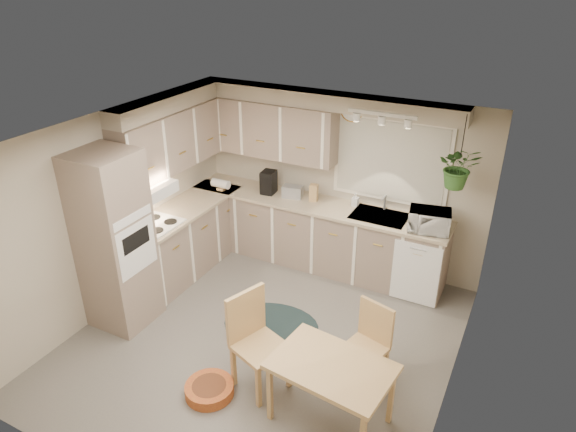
# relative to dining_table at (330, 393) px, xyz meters

# --- Properties ---
(floor) EXTENTS (4.20, 4.20, 0.00)m
(floor) POSITION_rel_dining_table_xyz_m (-1.10, 0.68, -0.33)
(floor) COLOR #656159
(floor) RESTS_ON ground
(ceiling) EXTENTS (4.20, 4.20, 0.00)m
(ceiling) POSITION_rel_dining_table_xyz_m (-1.10, 0.68, 2.07)
(ceiling) COLOR white
(ceiling) RESTS_ON wall_back
(wall_back) EXTENTS (4.00, 0.04, 2.40)m
(wall_back) POSITION_rel_dining_table_xyz_m (-1.10, 2.78, 0.87)
(wall_back) COLOR #B1A792
(wall_back) RESTS_ON floor
(wall_front) EXTENTS (4.00, 0.04, 2.40)m
(wall_front) POSITION_rel_dining_table_xyz_m (-1.10, -1.42, 0.87)
(wall_front) COLOR #B1A792
(wall_front) RESTS_ON floor
(wall_left) EXTENTS (0.04, 4.20, 2.40)m
(wall_left) POSITION_rel_dining_table_xyz_m (-3.10, 0.68, 0.87)
(wall_left) COLOR #B1A792
(wall_left) RESTS_ON floor
(wall_right) EXTENTS (0.04, 4.20, 2.40)m
(wall_right) POSITION_rel_dining_table_xyz_m (0.90, 0.68, 0.87)
(wall_right) COLOR #B1A792
(wall_right) RESTS_ON floor
(base_cab_left) EXTENTS (0.60, 1.85, 0.90)m
(base_cab_left) POSITION_rel_dining_table_xyz_m (-2.80, 1.56, 0.12)
(base_cab_left) COLOR gray
(base_cab_left) RESTS_ON floor
(base_cab_back) EXTENTS (3.60, 0.60, 0.90)m
(base_cab_back) POSITION_rel_dining_table_xyz_m (-1.30, 2.48, 0.12)
(base_cab_back) COLOR gray
(base_cab_back) RESTS_ON floor
(counter_left) EXTENTS (0.64, 1.89, 0.04)m
(counter_left) POSITION_rel_dining_table_xyz_m (-2.79, 1.56, 0.59)
(counter_left) COLOR tan
(counter_left) RESTS_ON base_cab_left
(counter_back) EXTENTS (3.64, 0.64, 0.04)m
(counter_back) POSITION_rel_dining_table_xyz_m (-1.30, 2.47, 0.59)
(counter_back) COLOR tan
(counter_back) RESTS_ON base_cab_back
(oven_stack) EXTENTS (0.65, 0.65, 2.10)m
(oven_stack) POSITION_rel_dining_table_xyz_m (-2.77, 0.31, 0.72)
(oven_stack) COLOR gray
(oven_stack) RESTS_ON floor
(wall_oven_face) EXTENTS (0.02, 0.56, 0.58)m
(wall_oven_face) POSITION_rel_dining_table_xyz_m (-2.45, 0.31, 0.72)
(wall_oven_face) COLOR white
(wall_oven_face) RESTS_ON oven_stack
(upper_cab_left) EXTENTS (0.35, 2.00, 0.75)m
(upper_cab_left) POSITION_rel_dining_table_xyz_m (-2.92, 1.68, 1.49)
(upper_cab_left) COLOR gray
(upper_cab_left) RESTS_ON wall_left
(upper_cab_back) EXTENTS (2.00, 0.35, 0.75)m
(upper_cab_back) POSITION_rel_dining_table_xyz_m (-2.10, 2.61, 1.49)
(upper_cab_back) COLOR gray
(upper_cab_back) RESTS_ON wall_back
(soffit_left) EXTENTS (0.30, 2.00, 0.20)m
(soffit_left) POSITION_rel_dining_table_xyz_m (-2.95, 1.68, 1.97)
(soffit_left) COLOR #B1A792
(soffit_left) RESTS_ON wall_left
(soffit_back) EXTENTS (3.60, 0.30, 0.20)m
(soffit_back) POSITION_rel_dining_table_xyz_m (-1.30, 2.63, 1.97)
(soffit_back) COLOR #B1A792
(soffit_back) RESTS_ON wall_back
(cooktop) EXTENTS (0.52, 0.58, 0.02)m
(cooktop) POSITION_rel_dining_table_xyz_m (-2.78, 0.98, 0.61)
(cooktop) COLOR white
(cooktop) RESTS_ON counter_left
(range_hood) EXTENTS (0.40, 0.60, 0.14)m
(range_hood) POSITION_rel_dining_table_xyz_m (-2.80, 0.98, 1.07)
(range_hood) COLOR white
(range_hood) RESTS_ON upper_cab_left
(window_blinds) EXTENTS (1.40, 0.02, 1.00)m
(window_blinds) POSITION_rel_dining_table_xyz_m (-0.40, 2.75, 1.27)
(window_blinds) COLOR beige
(window_blinds) RESTS_ON wall_back
(window_frame) EXTENTS (1.50, 0.02, 1.10)m
(window_frame) POSITION_rel_dining_table_xyz_m (-0.40, 2.76, 1.27)
(window_frame) COLOR white
(window_frame) RESTS_ON wall_back
(sink) EXTENTS (0.70, 0.48, 0.10)m
(sink) POSITION_rel_dining_table_xyz_m (-0.40, 2.48, 0.57)
(sink) COLOR #A1A4A8
(sink) RESTS_ON counter_back
(dishwasher_front) EXTENTS (0.58, 0.02, 0.83)m
(dishwasher_front) POSITION_rel_dining_table_xyz_m (0.20, 2.17, 0.09)
(dishwasher_front) COLOR white
(dishwasher_front) RESTS_ON base_cab_back
(track_light_bar) EXTENTS (0.80, 0.04, 0.04)m
(track_light_bar) POSITION_rel_dining_table_xyz_m (-0.40, 2.23, 2.00)
(track_light_bar) COLOR white
(track_light_bar) RESTS_ON ceiling
(wall_clock) EXTENTS (0.30, 0.03, 0.30)m
(wall_clock) POSITION_rel_dining_table_xyz_m (-0.95, 2.75, 1.85)
(wall_clock) COLOR #EAB052
(wall_clock) RESTS_ON wall_back
(dining_table) EXTENTS (1.14, 0.83, 0.67)m
(dining_table) POSITION_rel_dining_table_xyz_m (0.00, 0.00, 0.00)
(dining_table) COLOR tan
(dining_table) RESTS_ON floor
(chair_left) EXTENTS (0.62, 0.62, 1.03)m
(chair_left) POSITION_rel_dining_table_xyz_m (-0.78, 0.09, 0.18)
(chair_left) COLOR tan
(chair_left) RESTS_ON floor
(chair_back) EXTENTS (0.50, 0.50, 0.87)m
(chair_back) POSITION_rel_dining_table_xyz_m (0.10, 0.61, 0.10)
(chair_back) COLOR tan
(chair_back) RESTS_ON floor
(braided_rug) EXTENTS (1.29, 1.08, 0.01)m
(braided_rug) POSITION_rel_dining_table_xyz_m (-1.15, 0.96, -0.33)
(braided_rug) COLOR black
(braided_rug) RESTS_ON floor
(pet_bed) EXTENTS (0.55, 0.55, 0.11)m
(pet_bed) POSITION_rel_dining_table_xyz_m (-1.18, -0.25, -0.28)
(pet_bed) COLOR #AF6523
(pet_bed) RESTS_ON floor
(microwave) EXTENTS (0.53, 0.36, 0.33)m
(microwave) POSITION_rel_dining_table_xyz_m (0.24, 2.38, 0.77)
(microwave) COLOR white
(microwave) RESTS_ON counter_back
(soap_bottle) EXTENTS (0.08, 0.18, 0.08)m
(soap_bottle) POSITION_rel_dining_table_xyz_m (-0.79, 2.63, 0.65)
(soap_bottle) COLOR white
(soap_bottle) RESTS_ON counter_back
(hanging_plant) EXTENTS (0.57, 0.60, 0.39)m
(hanging_plant) POSITION_rel_dining_table_xyz_m (0.48, 2.38, 1.41)
(hanging_plant) COLOR #2F5D25
(hanging_plant) RESTS_ON ceiling
(coffee_maker) EXTENTS (0.20, 0.24, 0.32)m
(coffee_maker) POSITION_rel_dining_table_xyz_m (-2.01, 2.48, 0.77)
(coffee_maker) COLOR black
(coffee_maker) RESTS_ON counter_back
(toaster) EXTENTS (0.29, 0.20, 0.16)m
(toaster) POSITION_rel_dining_table_xyz_m (-1.65, 2.50, 0.69)
(toaster) COLOR #A1A4A8
(toaster) RESTS_ON counter_back
(knife_block) EXTENTS (0.12, 0.12, 0.23)m
(knife_block) POSITION_rel_dining_table_xyz_m (-1.35, 2.53, 0.72)
(knife_block) COLOR tan
(knife_block) RESTS_ON counter_back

